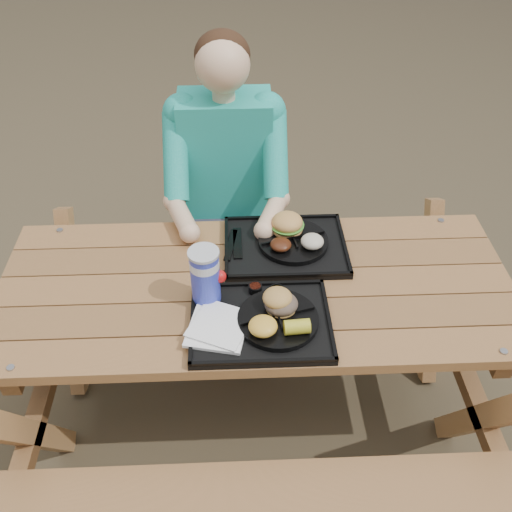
{
  "coord_description": "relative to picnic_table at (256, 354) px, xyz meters",
  "views": [
    {
      "loc": [
        -0.06,
        -1.44,
        2.12
      ],
      "look_at": [
        0.0,
        0.0,
        0.88
      ],
      "focal_mm": 40.0,
      "sensor_mm": 36.0,
      "label": 1
    }
  ],
  "objects": [
    {
      "name": "soda_cup",
      "position": [
        -0.17,
        -0.08,
        0.49
      ],
      "size": [
        0.1,
        0.1,
        0.19
      ],
      "primitive_type": "cylinder",
      "color": "#1826B5",
      "rests_on": "tray_near"
    },
    {
      "name": "condiment_bbq",
      "position": [
        -0.0,
        -0.06,
        0.41
      ],
      "size": [
        0.05,
        0.05,
        0.03
      ],
      "primitive_type": "cylinder",
      "color": "black",
      "rests_on": "tray_near"
    },
    {
      "name": "plate_near",
      "position": [
        0.06,
        -0.2,
        0.41
      ],
      "size": [
        0.26,
        0.26,
        0.02
      ],
      "primitive_type": "cylinder",
      "color": "black",
      "rests_on": "tray_near"
    },
    {
      "name": "burger",
      "position": [
        0.13,
        0.25,
        0.47
      ],
      "size": [
        0.12,
        0.12,
        0.11
      ],
      "primitive_type": null,
      "color": "#D4954B",
      "rests_on": "plate_far"
    },
    {
      "name": "ground",
      "position": [
        0.0,
        0.0,
        -0.38
      ],
      "size": [
        60.0,
        60.0,
        0.0
      ],
      "primitive_type": "plane",
      "color": "#999999",
      "rests_on": "ground"
    },
    {
      "name": "condiment_mustard",
      "position": [
        0.07,
        -0.07,
        0.41
      ],
      "size": [
        0.05,
        0.05,
        0.03
      ],
      "primitive_type": "cylinder",
      "color": "yellow",
      "rests_on": "tray_near"
    },
    {
      "name": "mac_cheese",
      "position": [
        0.01,
        -0.25,
        0.44
      ],
      "size": [
        0.09,
        0.09,
        0.05
      ],
      "primitive_type": "ellipsoid",
      "color": "yellow",
      "rests_on": "plate_near"
    },
    {
      "name": "baked_beans",
      "position": [
        0.1,
        0.14,
        0.43
      ],
      "size": [
        0.08,
        0.08,
        0.04
      ],
      "primitive_type": "ellipsoid",
      "color": "#481F0E",
      "rests_on": "plate_far"
    },
    {
      "name": "cutlery_far",
      "position": [
        -0.06,
        0.2,
        0.4
      ],
      "size": [
        0.03,
        0.18,
        0.01
      ],
      "primitive_type": "cube",
      "rotation": [
        0.0,
        0.0,
        0.01
      ],
      "color": "black",
      "rests_on": "tray_far"
    },
    {
      "name": "potato_salad",
      "position": [
        0.21,
        0.15,
        0.44
      ],
      "size": [
        0.08,
        0.08,
        0.05
      ],
      "primitive_type": "ellipsoid",
      "color": "beige",
      "rests_on": "plate_far"
    },
    {
      "name": "tray_far",
      "position": [
        0.12,
        0.18,
        0.39
      ],
      "size": [
        0.45,
        0.35,
        0.02
      ],
      "primitive_type": "cube",
      "color": "black",
      "rests_on": "picnic_table"
    },
    {
      "name": "corn_cob",
      "position": [
        0.12,
        -0.26,
        0.44
      ],
      "size": [
        0.09,
        0.09,
        0.05
      ],
      "primitive_type": null,
      "rotation": [
        0.0,
        0.0,
        0.07
      ],
      "color": "gold",
      "rests_on": "plate_near"
    },
    {
      "name": "picnic_table",
      "position": [
        0.0,
        0.0,
        0.0
      ],
      "size": [
        1.8,
        1.49,
        0.75
      ],
      "primitive_type": null,
      "color": "#999999",
      "rests_on": "ground"
    },
    {
      "name": "sandwich",
      "position": [
        0.07,
        -0.16,
        0.47
      ],
      "size": [
        0.1,
        0.1,
        0.1
      ],
      "primitive_type": null,
      "color": "#C38D44",
      "rests_on": "plate_near"
    },
    {
      "name": "plate_far",
      "position": [
        0.15,
        0.19,
        0.41
      ],
      "size": [
        0.26,
        0.26,
        0.02
      ],
      "primitive_type": "cylinder",
      "color": "black",
      "rests_on": "tray_far"
    },
    {
      "name": "napkin_stack",
      "position": [
        -0.13,
        -0.23,
        0.41
      ],
      "size": [
        0.21,
        0.21,
        0.02
      ],
      "primitive_type": "cube",
      "rotation": [
        0.0,
        0.0,
        -0.22
      ],
      "color": "white",
      "rests_on": "tray_near"
    },
    {
      "name": "diner",
      "position": [
        -0.1,
        0.66,
        0.27
      ],
      "size": [
        0.48,
        0.84,
        1.28
      ],
      "primitive_type": null,
      "color": "#1C98C6",
      "rests_on": "ground"
    },
    {
      "name": "tray_near",
      "position": [
        0.01,
        -0.19,
        0.39
      ],
      "size": [
        0.45,
        0.35,
        0.02
      ],
      "primitive_type": "cube",
      "color": "black",
      "rests_on": "picnic_table"
    }
  ]
}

